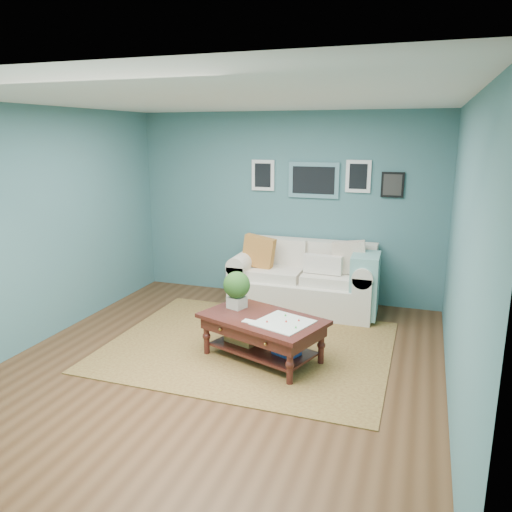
% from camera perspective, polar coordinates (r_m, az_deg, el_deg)
% --- Properties ---
extents(room_shell, '(5.00, 5.02, 2.70)m').
position_cam_1_polar(room_shell, '(5.03, -3.88, 2.00)').
color(room_shell, brown).
rests_on(room_shell, ground).
extents(area_rug, '(3.16, 2.53, 0.01)m').
position_cam_1_polar(area_rug, '(5.84, -0.81, -10.22)').
color(area_rug, brown).
rests_on(area_rug, ground).
extents(loveseat, '(2.00, 0.91, 1.03)m').
position_cam_1_polar(loveseat, '(6.94, 6.21, -2.74)').
color(loveseat, silver).
rests_on(loveseat, ground).
extents(coffee_table, '(1.47, 1.14, 0.90)m').
position_cam_1_polar(coffee_table, '(5.43, 0.24, -7.63)').
color(coffee_table, '#361810').
rests_on(coffee_table, ground).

